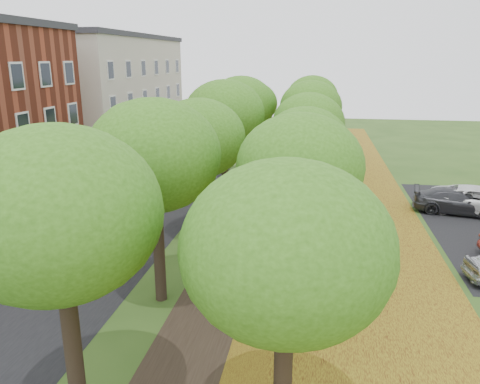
% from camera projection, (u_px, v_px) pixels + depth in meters
% --- Properties ---
extents(street_asphalt, '(8.00, 70.00, 0.01)m').
position_uv_depth(street_asphalt, '(123.00, 213.00, 26.29)').
color(street_asphalt, black).
rests_on(street_asphalt, ground).
extents(footpath, '(3.20, 70.00, 0.01)m').
position_uv_depth(footpath, '(255.00, 220.00, 25.12)').
color(footpath, black).
rests_on(footpath, ground).
extents(leaf_verge, '(7.50, 70.00, 0.01)m').
position_uv_depth(leaf_verge, '(350.00, 225.00, 24.34)').
color(leaf_verge, '#A3951E').
rests_on(leaf_verge, ground).
extents(tree_row_west, '(4.33, 34.33, 6.85)m').
position_uv_depth(tree_row_west, '(213.00, 126.00, 24.08)').
color(tree_row_west, black).
rests_on(tree_row_west, ground).
extents(tree_row_east, '(4.33, 34.33, 6.85)m').
position_uv_depth(tree_row_east, '(307.00, 129.00, 23.33)').
color(tree_row_east, black).
rests_on(tree_row_east, ground).
extents(building_cream, '(10.30, 20.30, 10.40)m').
position_uv_depth(building_cream, '(100.00, 93.00, 43.38)').
color(building_cream, beige).
rests_on(building_cream, ground).
extents(car_grey, '(4.94, 2.70, 1.36)m').
position_uv_depth(car_grey, '(457.00, 201.00, 26.07)').
color(car_grey, '#313236').
rests_on(car_grey, ground).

